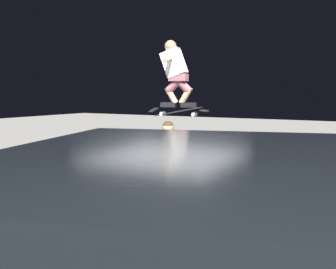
% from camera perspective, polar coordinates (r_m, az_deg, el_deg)
% --- Properties ---
extents(ground_plane, '(40.00, 40.00, 0.00)m').
position_cam_1_polar(ground_plane, '(6.84, -0.13, -8.67)').
color(ground_plane, gray).
extents(ledge_box_main, '(1.91, 1.17, 0.47)m').
position_cam_1_polar(ledge_box_main, '(6.79, 2.25, -6.76)').
color(ledge_box_main, '#38383D').
rests_on(ledge_box_main, ground).
extents(person_sitting_on_ledge, '(0.59, 0.78, 1.30)m').
position_cam_1_polar(person_sitting_on_ledge, '(6.31, -0.27, -3.24)').
color(person_sitting_on_ledge, '#2D3856').
rests_on(person_sitting_on_ledge, ground).
extents(skateboard, '(1.04, 0.38, 0.17)m').
position_cam_1_polar(skateboard, '(6.33, 1.60, 3.53)').
color(skateboard, black).
extents(skater_airborne, '(0.63, 0.89, 1.12)m').
position_cam_1_polar(skater_airborne, '(6.35, 1.12, 9.74)').
color(skater_airborne, black).
extents(kicker_ramp, '(1.50, 1.39, 0.44)m').
position_cam_1_polar(kicker_ramp, '(7.64, -13.22, -6.71)').
color(kicker_ramp, '#38383D').
rests_on(kicker_ramp, ground).
extents(trash_bin, '(0.56, 0.56, 0.88)m').
position_cam_1_polar(trash_bin, '(5.36, 14.04, -8.24)').
color(trash_bin, '#47474C').
rests_on(trash_bin, ground).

